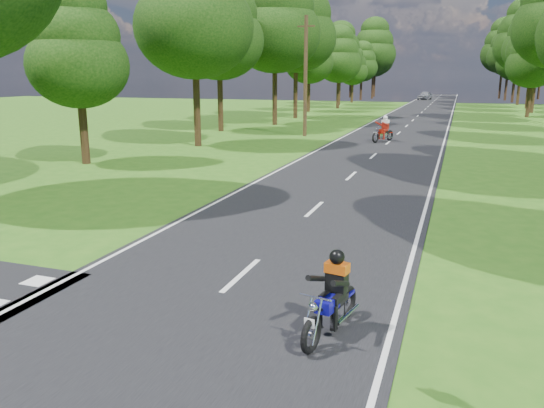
% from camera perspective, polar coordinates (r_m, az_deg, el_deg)
% --- Properties ---
extents(ground, '(160.00, 160.00, 0.00)m').
position_cam_1_polar(ground, '(9.62, -7.99, -11.76)').
color(ground, '#2C5F15').
rests_on(ground, ground).
extents(main_road, '(7.00, 140.00, 0.02)m').
position_cam_1_polar(main_road, '(57.97, 15.41, 9.12)').
color(main_road, black).
rests_on(main_road, ground).
extents(road_markings, '(7.40, 140.00, 0.01)m').
position_cam_1_polar(road_markings, '(56.12, 15.13, 9.02)').
color(road_markings, silver).
rests_on(road_markings, main_road).
extents(treeline, '(40.00, 115.35, 14.78)m').
position_cam_1_polar(treeline, '(67.93, 17.78, 16.54)').
color(treeline, black).
rests_on(treeline, ground).
extents(telegraph_pole, '(1.20, 0.26, 8.00)m').
position_cam_1_polar(telegraph_pole, '(37.08, 3.62, 13.57)').
color(telegraph_pole, '#382616').
rests_on(telegraph_pole, ground).
extents(rider_near_blue, '(0.88, 1.75, 1.39)m').
position_cam_1_polar(rider_near_blue, '(8.63, 6.38, -9.58)').
color(rider_near_blue, '#100D96').
rests_on(rider_near_blue, main_road).
extents(rider_far_red, '(1.42, 2.05, 1.63)m').
position_cam_1_polar(rider_far_red, '(34.46, 11.86, 7.92)').
color(rider_far_red, '#A8160C').
rests_on(rider_far_red, main_road).
extents(distant_car, '(2.60, 4.52, 1.45)m').
position_cam_1_polar(distant_car, '(97.67, 16.14, 11.16)').
color(distant_car, '#A6A8AD').
rests_on(distant_car, main_road).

